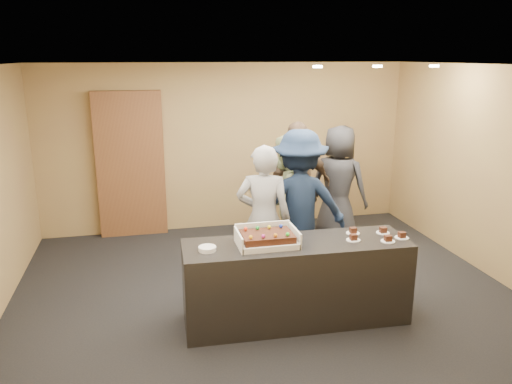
# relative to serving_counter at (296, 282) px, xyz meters

# --- Properties ---
(room) EXTENTS (6.04, 6.00, 2.70)m
(room) POSITION_rel_serving_counter_xyz_m (-0.17, 0.79, 0.90)
(room) COLOR black
(room) RESTS_ON ground
(serving_counter) EXTENTS (2.42, 0.79, 0.90)m
(serving_counter) POSITION_rel_serving_counter_xyz_m (0.00, 0.00, 0.00)
(serving_counter) COLOR black
(serving_counter) RESTS_ON floor
(storage_cabinet) EXTENTS (1.04, 0.15, 2.29)m
(storage_cabinet) POSITION_rel_serving_counter_xyz_m (-1.73, 3.20, 0.70)
(storage_cabinet) COLOR brown
(storage_cabinet) RESTS_ON floor
(cake_box) EXTENTS (0.62, 0.43, 0.18)m
(cake_box) POSITION_rel_serving_counter_xyz_m (-0.32, 0.02, 0.49)
(cake_box) COLOR white
(cake_box) RESTS_ON serving_counter
(sheet_cake) EXTENTS (0.53, 0.36, 0.11)m
(sheet_cake) POSITION_rel_serving_counter_xyz_m (-0.32, 0.00, 0.55)
(sheet_cake) COLOR #33150B
(sheet_cake) RESTS_ON cake_box
(plate_stack) EXTENTS (0.18, 0.18, 0.04)m
(plate_stack) POSITION_rel_serving_counter_xyz_m (-0.95, -0.02, 0.47)
(plate_stack) COLOR white
(plate_stack) RESTS_ON serving_counter
(slice_a) EXTENTS (0.15, 0.15, 0.07)m
(slice_a) POSITION_rel_serving_counter_xyz_m (0.61, -0.07, 0.47)
(slice_a) COLOR white
(slice_a) RESTS_ON serving_counter
(slice_b) EXTENTS (0.15, 0.15, 0.07)m
(slice_b) POSITION_rel_serving_counter_xyz_m (0.69, 0.13, 0.47)
(slice_b) COLOR white
(slice_b) RESTS_ON serving_counter
(slice_c) EXTENTS (0.15, 0.15, 0.07)m
(slice_c) POSITION_rel_serving_counter_xyz_m (0.95, -0.19, 0.47)
(slice_c) COLOR white
(slice_c) RESTS_ON serving_counter
(slice_d) EXTENTS (0.15, 0.15, 0.07)m
(slice_d) POSITION_rel_serving_counter_xyz_m (1.02, 0.06, 0.47)
(slice_d) COLOR white
(slice_d) RESTS_ON serving_counter
(slice_e) EXTENTS (0.15, 0.15, 0.07)m
(slice_e) POSITION_rel_serving_counter_xyz_m (1.14, -0.12, 0.47)
(slice_e) COLOR white
(slice_e) RESTS_ON serving_counter
(person_server_grey) EXTENTS (0.76, 0.61, 1.81)m
(person_server_grey) POSITION_rel_serving_counter_xyz_m (-0.16, 0.83, 0.45)
(person_server_grey) COLOR #9E9FA4
(person_server_grey) RESTS_ON floor
(person_sage_man) EXTENTS (1.10, 1.03, 1.80)m
(person_sage_man) POSITION_rel_serving_counter_xyz_m (0.31, 1.52, 0.45)
(person_sage_man) COLOR #9BAA7A
(person_sage_man) RESTS_ON floor
(person_navy_man) EXTENTS (1.32, 0.86, 1.93)m
(person_navy_man) POSITION_rel_serving_counter_xyz_m (0.37, 1.10, 0.51)
(person_navy_man) COLOR #162541
(person_navy_man) RESTS_ON floor
(person_brown_extra) EXTENTS (1.21, 0.79, 1.91)m
(person_brown_extra) POSITION_rel_serving_counter_xyz_m (0.64, 1.96, 0.51)
(person_brown_extra) COLOR brown
(person_brown_extra) RESTS_ON floor
(person_dark_suit) EXTENTS (1.04, 1.02, 1.81)m
(person_dark_suit) POSITION_rel_serving_counter_xyz_m (1.33, 2.14, 0.46)
(person_dark_suit) COLOR #28282D
(person_dark_suit) RESTS_ON floor
(ceiling_spotlights) EXTENTS (1.72, 0.12, 0.03)m
(ceiling_spotlights) POSITION_rel_serving_counter_xyz_m (1.43, 1.29, 2.22)
(ceiling_spotlights) COLOR #FFEAC6
(ceiling_spotlights) RESTS_ON ceiling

